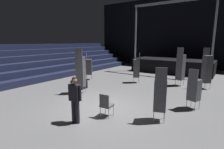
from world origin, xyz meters
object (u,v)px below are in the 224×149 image
object	(u,v)px
stage_riser	(172,65)
chair_stack_mid_right	(207,69)
chair_stack_rear_right	(160,94)
chair_stack_mid_left	(89,67)
chair_stack_front_left	(137,68)
equipment_road_case	(79,84)
chair_stack_rear_left	(194,89)
chair_stack_front_right	(81,71)
man_with_tie	(75,97)
chair_stack_mid_centre	(181,67)
loose_chair_near_man	(106,104)

from	to	relation	value
stage_riser	chair_stack_mid_right	bearing A→B (deg)	-55.59
chair_stack_mid_right	chair_stack_rear_right	xyz separation A→B (m)	(-0.84, -6.02, -0.25)
chair_stack_mid_left	chair_stack_front_left	bearing A→B (deg)	71.53
stage_riser	equipment_road_case	bearing A→B (deg)	-108.70
stage_riser	chair_stack_mid_right	world-z (taller)	stage_riser
stage_riser	chair_stack_front_left	xyz separation A→B (m)	(-0.89, -5.97, 0.36)
chair_stack_rear_right	equipment_road_case	size ratio (longest dim) A/B	2.28
chair_stack_mid_right	chair_stack_rear_left	xyz separation A→B (m)	(-0.01, -4.03, -0.38)
chair_stack_front_right	chair_stack_rear_right	bearing A→B (deg)	-31.75
stage_riser	man_with_tie	bearing A→B (deg)	-89.22
chair_stack_front_right	chair_stack_rear_right	xyz separation A→B (m)	(4.93, -0.93, -0.25)
chair_stack_mid_right	stage_riser	bearing A→B (deg)	-96.67
chair_stack_mid_left	chair_stack_rear_left	bearing A→B (deg)	39.42
chair_stack_front_right	equipment_road_case	distance (m)	1.54
man_with_tie	chair_stack_mid_right	distance (m)	8.58
chair_stack_mid_left	chair_stack_rear_right	bearing A→B (deg)	24.13
chair_stack_front_right	chair_stack_mid_centre	distance (m)	6.58
chair_stack_rear_left	man_with_tie	bearing A→B (deg)	-111.34
chair_stack_rear_left	stage_riser	bearing A→B (deg)	129.66
chair_stack_mid_left	chair_stack_mid_centre	xyz separation A→B (m)	(6.34, 1.99, 0.25)
stage_riser	loose_chair_near_man	distance (m)	11.96
stage_riser	chair_stack_rear_right	xyz separation A→B (m)	(2.63, -11.08, 0.32)
man_with_tie	chair_stack_front_left	world-z (taller)	chair_stack_front_left
man_with_tie	chair_stack_mid_left	xyz separation A→B (m)	(-4.59, 5.87, 0.05)
chair_stack_rear_right	loose_chair_near_man	xyz separation A→B (m)	(-1.85, -0.85, -0.49)
man_with_tie	chair_stack_mid_right	world-z (taller)	chair_stack_mid_right
chair_stack_rear_right	loose_chair_near_man	distance (m)	2.09
stage_riser	chair_stack_rear_right	world-z (taller)	stage_riser
stage_riser	chair_stack_front_right	distance (m)	10.43
chair_stack_mid_left	chair_stack_mid_centre	bearing A→B (deg)	71.02
chair_stack_front_left	chair_stack_rear_right	distance (m)	6.21
stage_riser	chair_stack_front_right	size ratio (longest dim) A/B	2.83
chair_stack_mid_left	chair_stack_rear_left	size ratio (longest dim) A/B	1.14
chair_stack_mid_centre	equipment_road_case	distance (m)	6.78
chair_stack_front_right	chair_stack_mid_right	size ratio (longest dim) A/B	1.00
chair_stack_front_left	loose_chair_near_man	xyz separation A→B (m)	(1.67, -5.97, -0.53)
chair_stack_front_left	chair_stack_mid_centre	distance (m)	2.95
chair_stack_mid_left	chair_stack_mid_centre	size ratio (longest dim) A/B	0.80
man_with_tie	chair_stack_mid_left	distance (m)	7.45
stage_riser	chair_stack_front_left	size ratio (longest dim) A/B	3.39
chair_stack_mid_centre	chair_stack_rear_left	world-z (taller)	chair_stack_mid_centre
chair_stack_front_left	chair_stack_mid_left	xyz separation A→B (m)	(-3.53, -1.14, -0.04)
equipment_road_case	loose_chair_near_man	size ratio (longest dim) A/B	0.95
chair_stack_mid_left	chair_stack_front_right	bearing A→B (deg)	-1.71
man_with_tie	loose_chair_near_man	distance (m)	1.29
chair_stack_mid_left	chair_stack_rear_right	size ratio (longest dim) A/B	1.00
chair_stack_rear_right	chair_stack_mid_centre	bearing A→B (deg)	77.52
chair_stack_front_right	chair_stack_mid_centre	xyz separation A→B (m)	(4.23, 5.04, 0.00)
stage_riser	chair_stack_rear_right	bearing A→B (deg)	-76.66
chair_stack_front_left	stage_riser	bearing A→B (deg)	-35.45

